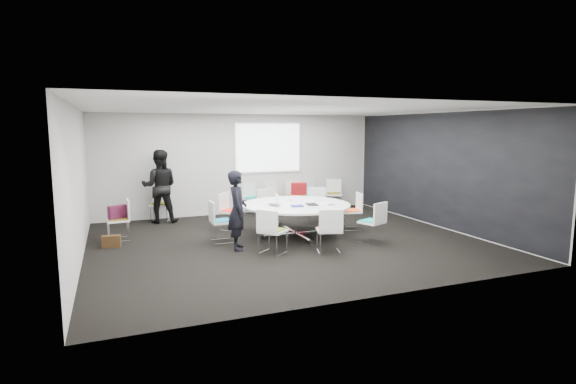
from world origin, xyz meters
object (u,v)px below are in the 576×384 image
object	(u,v)px
person_main	(237,210)
brown_bag	(111,241)
chair_ring_b	(317,211)
chair_ring_c	(269,213)
chair_ring_g	(329,239)
chair_back_a	(253,205)
chair_ring_h	(372,230)
cup	(291,200)
laptop	(276,205)
chair_back_d	(313,201)
chair_ring_a	(351,218)
conference_table	(296,211)
chair_person_back	(160,211)
chair_back_e	(334,200)
maroon_bag	(118,212)
chair_spare_left	(119,228)
chair_ring_f	(272,240)
chair_back_b	(276,203)
person_back	(160,186)
chair_back_c	(296,202)
chair_ring_e	(221,229)
chair_ring_d	(231,218)

from	to	relation	value
person_main	brown_bag	size ratio (longest dim) A/B	4.39
chair_ring_b	chair_ring_c	xyz separation A→B (m)	(-1.21, 0.27, 0.00)
chair_ring_g	chair_back_a	size ratio (longest dim) A/B	1.00
chair_ring_h	cup	distance (m)	2.00
laptop	cup	xyz separation A→B (m)	(0.48, 0.33, 0.03)
chair_ring_h	laptop	world-z (taller)	chair_ring_h
chair_back_d	laptop	size ratio (longest dim) A/B	2.44
chair_ring_a	chair_back_d	xyz separation A→B (m)	(0.24, 2.67, 0.00)
conference_table	chair_person_back	distance (m)	3.88
chair_back_e	chair_person_back	xyz separation A→B (m)	(-5.06, 0.03, 0.00)
chair_ring_a	chair_ring_b	size ratio (longest dim) A/B	1.00
chair_ring_g	maroon_bag	size ratio (longest dim) A/B	2.20
chair_back_e	chair_back_d	bearing A→B (deg)	23.92
chair_back_d	chair_spare_left	size ratio (longest dim) A/B	1.00
chair_ring_a	chair_ring_f	world-z (taller)	same
chair_ring_f	cup	size ratio (longest dim) A/B	9.78
chair_ring_h	chair_person_back	bearing A→B (deg)	111.57
chair_ring_c	maroon_bag	world-z (taller)	chair_ring_c
chair_back_a	chair_ring_f	bearing A→B (deg)	58.19
chair_ring_c	chair_ring_g	size ratio (longest dim) A/B	1.00
chair_ring_h	chair_ring_c	bearing A→B (deg)	94.65
chair_ring_b	maroon_bag	distance (m)	4.81
chair_ring_b	chair_back_b	world-z (taller)	same
chair_back_b	person_back	xyz separation A→B (m)	(-3.20, -0.16, 0.66)
chair_back_d	maroon_bag	bearing A→B (deg)	-0.75
chair_back_c	person_main	size ratio (longest dim) A/B	0.56
chair_back_c	chair_spare_left	xyz separation A→B (m)	(-4.85, -1.75, 0.00)
chair_back_d	cup	bearing A→B (deg)	36.65
chair_ring_g	chair_ring_e	bearing A→B (deg)	154.73
chair_ring_h	cup	size ratio (longest dim) A/B	9.78
chair_ring_c	chair_back_d	world-z (taller)	same
person_main	brown_bag	xyz separation A→B (m)	(-2.36, 1.10, -0.67)
chair_back_d	chair_spare_left	xyz separation A→B (m)	(-5.41, -1.74, 0.00)
chair_back_c	person_main	distance (m)	4.36
conference_table	chair_back_a	xyz separation A→B (m)	(-0.15, 2.80, -0.28)
chair_back_e	laptop	xyz separation A→B (m)	(-2.87, -2.80, 0.47)
chair_back_e	chair_ring_a	bearing A→B (deg)	95.24
chair_spare_left	maroon_bag	bearing A→B (deg)	90.00
conference_table	chair_ring_f	xyz separation A→B (m)	(-0.99, -1.20, -0.28)
chair_ring_b	laptop	distance (m)	2.04
chair_ring_f	chair_back_e	world-z (taller)	same
maroon_bag	person_main	bearing A→B (deg)	-36.96
chair_ring_d	chair_ring_h	distance (m)	3.37
conference_table	chair_back_b	xyz separation A→B (m)	(0.52, 2.80, -0.28)
chair_ring_g	maroon_bag	distance (m)	4.58
chair_ring_d	chair_back_a	bearing A→B (deg)	-168.03
chair_ring_b	chair_ring_h	size ratio (longest dim) A/B	1.00
chair_back_a	conference_table	bearing A→B (deg)	73.11
chair_ring_f	laptop	xyz separation A→B (m)	(0.50, 1.16, 0.47)
chair_ring_d	chair_ring_f	size ratio (longest dim) A/B	1.00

